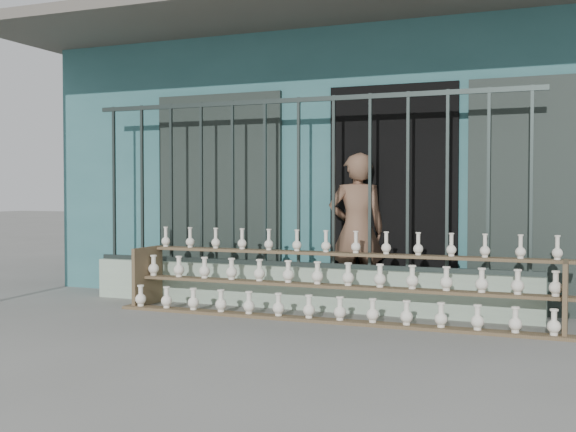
% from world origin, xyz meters
% --- Properties ---
extents(ground, '(60.00, 60.00, 0.00)m').
position_xyz_m(ground, '(0.00, 0.00, 0.00)').
color(ground, slate).
extents(workshop_building, '(7.40, 6.60, 3.21)m').
position_xyz_m(workshop_building, '(0.00, 4.23, 1.62)').
color(workshop_building, '#316467').
rests_on(workshop_building, ground).
extents(parapet_wall, '(5.00, 0.20, 0.45)m').
position_xyz_m(parapet_wall, '(0.00, 1.30, 0.23)').
color(parapet_wall, '#9DB79E').
rests_on(parapet_wall, ground).
extents(security_fence, '(5.00, 0.04, 1.80)m').
position_xyz_m(security_fence, '(-0.00, 1.30, 1.35)').
color(security_fence, '#283330').
rests_on(security_fence, parapet_wall).
extents(shelf_rack, '(4.50, 0.68, 0.85)m').
position_xyz_m(shelf_rack, '(0.52, 0.88, 0.36)').
color(shelf_rack, brown).
rests_on(shelf_rack, ground).
extents(elderly_woman, '(0.71, 0.60, 1.66)m').
position_xyz_m(elderly_woman, '(0.55, 1.63, 0.83)').
color(elderly_woman, brown).
rests_on(elderly_woman, ground).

